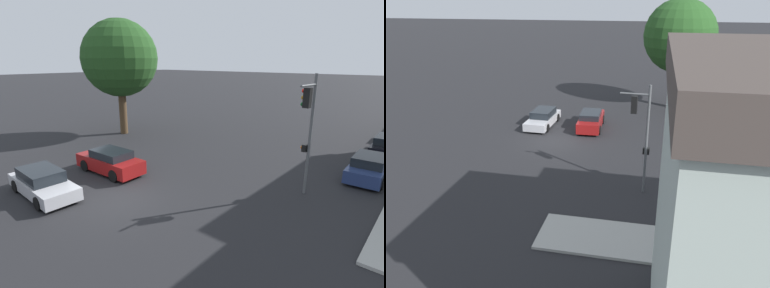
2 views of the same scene
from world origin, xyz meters
The scene contains 6 objects.
ground_plane centered at (0.00, 0.00, 0.00)m, with size 300.00×300.00×0.00m, color black.
street_tree centered at (-11.00, 8.77, 6.63)m, with size 6.56×6.56×9.94m.
traffic_signal centered at (6.44, 6.36, 3.77)m, with size 0.52×1.67×5.92m.
crossing_car_0 centered at (-3.41, 2.04, 0.69)m, with size 4.49×1.99×1.42m.
crossing_car_1 centered at (-3.33, -1.96, 0.63)m, with size 4.63×1.99×1.32m.
parked_car_0 centered at (8.51, 11.08, 0.66)m, with size 1.93×4.50×1.38m.
Camera 2 is at (24.93, 6.91, 9.94)m, focal length 35.00 mm.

